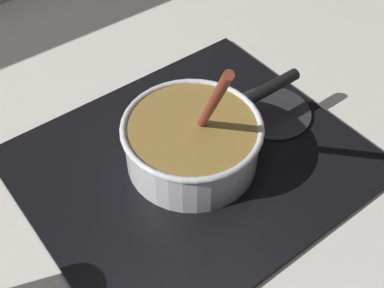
# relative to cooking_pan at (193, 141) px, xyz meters

# --- Properties ---
(ground) EXTENTS (2.40, 1.60, 0.04)m
(ground) POSITION_rel_cooking_pan_xyz_m (-0.15, -0.08, -0.08)
(ground) COLOR beige
(hob_plate) EXTENTS (0.56, 0.48, 0.01)m
(hob_plate) POSITION_rel_cooking_pan_xyz_m (-0.00, 0.00, -0.05)
(hob_plate) COLOR black
(hob_plate) RESTS_ON ground
(burner_ring) EXTENTS (0.19, 0.19, 0.01)m
(burner_ring) POSITION_rel_cooking_pan_xyz_m (-0.00, 0.00, -0.04)
(burner_ring) COLOR #592D0C
(burner_ring) RESTS_ON hob_plate
(spare_burner) EXTENTS (0.15, 0.15, 0.01)m
(spare_burner) POSITION_rel_cooking_pan_xyz_m (0.19, 0.00, -0.04)
(spare_burner) COLOR #262628
(spare_burner) RESTS_ON hob_plate
(cooking_pan) EXTENTS (0.36, 0.25, 0.29)m
(cooking_pan) POSITION_rel_cooking_pan_xyz_m (0.00, 0.00, 0.00)
(cooking_pan) COLOR silver
(cooking_pan) RESTS_ON hob_plate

